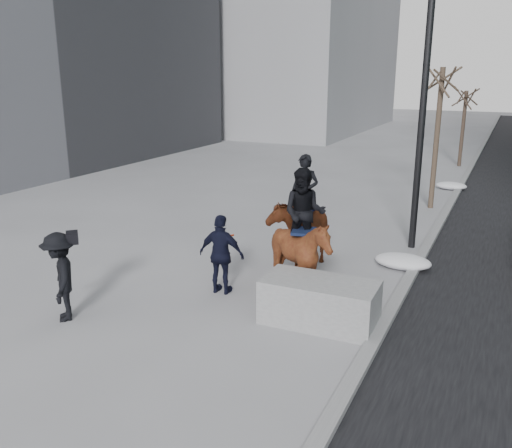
% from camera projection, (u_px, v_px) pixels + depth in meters
% --- Properties ---
extents(ground, '(120.00, 120.00, 0.00)m').
position_uv_depth(ground, '(231.00, 309.00, 11.05)').
color(ground, gray).
rests_on(ground, ground).
extents(curb, '(0.25, 90.00, 0.12)m').
position_uv_depth(curb, '(446.00, 211.00, 18.46)').
color(curb, gray).
rests_on(curb, ground).
extents(planter, '(2.19, 1.12, 0.87)m').
position_uv_depth(planter, '(319.00, 302.00, 10.34)').
color(planter, '#98989A').
rests_on(planter, ground).
extents(tree_near, '(1.20, 1.20, 5.32)m').
position_uv_depth(tree_near, '(437.00, 132.00, 18.42)').
color(tree_near, '#3A2922').
rests_on(tree_near, ground).
extents(tree_far, '(1.20, 1.20, 4.12)m').
position_uv_depth(tree_far, '(463.00, 125.00, 26.88)').
color(tree_far, '#3A2D22').
rests_on(tree_far, ground).
extents(mounted_left, '(1.04, 2.17, 2.77)m').
position_uv_depth(mounted_left, '(302.00, 226.00, 13.20)').
color(mounted_left, '#48270E').
rests_on(mounted_left, ground).
extents(mounted_right, '(1.80, 1.93, 2.77)m').
position_uv_depth(mounted_right, '(301.00, 247.00, 11.40)').
color(mounted_right, '#45180D').
rests_on(mounted_right, ground).
extents(feeder, '(1.06, 0.89, 1.75)m').
position_uv_depth(feeder, '(222.00, 255.00, 11.64)').
color(feeder, black).
rests_on(feeder, ground).
extents(camera_crew, '(1.26, 1.27, 1.75)m').
position_uv_depth(camera_crew, '(60.00, 276.00, 10.39)').
color(camera_crew, black).
rests_on(camera_crew, ground).
extents(lamppost, '(0.25, 2.06, 9.09)m').
position_uv_depth(lamppost, '(426.00, 58.00, 13.38)').
color(lamppost, black).
rests_on(lamppost, ground).
extents(snow_piles, '(1.37, 10.87, 0.35)m').
position_uv_depth(snow_piles, '(429.00, 221.00, 16.84)').
color(snow_piles, silver).
rests_on(snow_piles, ground).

